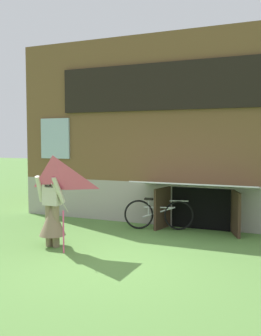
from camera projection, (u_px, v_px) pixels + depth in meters
ground_plane at (117, 261)px, 6.72m from camera, size 60.00×60.00×0.00m
log_house at (190, 132)px, 11.33m from camera, size 8.40×5.52×4.72m
person at (52, 212)px, 7.59m from camera, size 0.61×0.53×1.65m
kite at (53, 180)px, 6.89m from camera, size 1.06×0.96×1.76m
bicycle_silver at (159, 214)px, 9.06m from camera, size 1.59×0.49×0.75m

